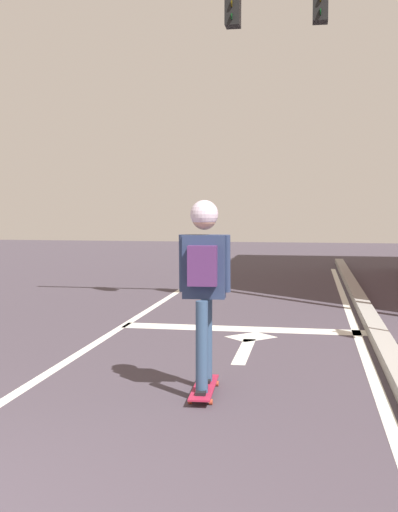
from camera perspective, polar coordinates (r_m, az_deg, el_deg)
The scene contains 9 objects.
lane_line_center at distance 8.92m, azimuth -7.85°, elevation -6.88°, with size 0.12×20.00×0.01m, color white.
lane_line_curbside at distance 8.52m, azimuth 14.31°, elevation -7.50°, with size 0.12×20.00×0.01m, color white.
stop_bar at distance 9.14m, azimuth 3.91°, elevation -6.57°, with size 3.50×0.40×0.01m, color white.
lane_arrow_stem at distance 7.78m, azimuth 4.11°, elevation -8.51°, with size 0.16×1.40×0.01m, color white.
lane_arrow_head at distance 8.60m, azimuth 4.69°, elevation -7.27°, with size 0.56×0.44×0.01m, color white.
curb_strip at distance 8.53m, azimuth 16.00°, elevation -7.06°, with size 0.24×24.00×0.14m, color #9D9B95.
skateboard at distance 6.00m, azimuth 0.47°, elevation -11.78°, with size 0.25×0.87×0.08m.
skater at distance 5.77m, azimuth 0.46°, elevation -1.12°, with size 0.48×0.63×1.73m.
traffic_signal_mast at distance 10.69m, azimuth 12.77°, elevation 16.51°, with size 4.26×0.34×5.77m.
Camera 1 is at (2.39, -2.32, 1.73)m, focal length 44.39 mm.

